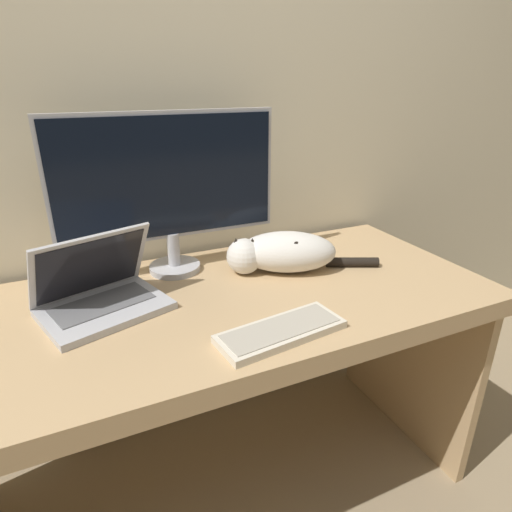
# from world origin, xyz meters

# --- Properties ---
(wall_back) EXTENTS (6.40, 0.06, 2.60)m
(wall_back) POSITION_xyz_m (0.00, 0.78, 1.30)
(wall_back) COLOR beige
(wall_back) RESTS_ON ground_plane
(desk) EXTENTS (1.66, 0.72, 0.77)m
(desk) POSITION_xyz_m (0.00, 0.36, 0.62)
(desk) COLOR tan
(desk) RESTS_ON ground_plane
(monitor) EXTENTS (0.69, 0.17, 0.50)m
(monitor) POSITION_xyz_m (-0.05, 0.60, 1.05)
(monitor) COLOR #B2B2B7
(monitor) RESTS_ON desk
(laptop) EXTENTS (0.37, 0.31, 0.22)m
(laptop) POSITION_xyz_m (-0.30, 0.43, 0.81)
(laptop) COLOR #B7B7BC
(laptop) RESTS_ON desk
(external_keyboard) EXTENTS (0.34, 0.16, 0.02)m
(external_keyboard) POSITION_xyz_m (0.08, 0.11, 0.78)
(external_keyboard) COLOR beige
(external_keyboard) RESTS_ON desk
(cat) EXTENTS (0.49, 0.28, 0.13)m
(cat) POSITION_xyz_m (0.26, 0.45, 0.84)
(cat) COLOR silver
(cat) RESTS_ON desk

